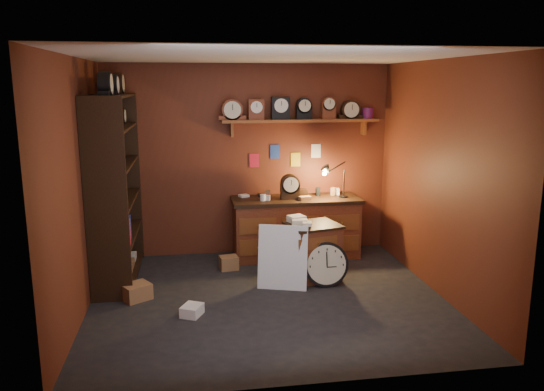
{
  "coord_description": "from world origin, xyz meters",
  "views": [
    {
      "loc": [
        -0.85,
        -5.65,
        2.42
      ],
      "look_at": [
        0.1,
        0.35,
        1.14
      ],
      "focal_mm": 35.0,
      "sensor_mm": 36.0,
      "label": 1
    }
  ],
  "objects_px": {
    "shelving_unit": "(112,181)",
    "workbench": "(296,224)",
    "low_cabinet": "(313,249)",
    "big_round_clock": "(326,265)"
  },
  "relations": [
    {
      "from": "shelving_unit",
      "to": "low_cabinet",
      "type": "bearing_deg",
      "value": -9.5
    },
    {
      "from": "shelving_unit",
      "to": "low_cabinet",
      "type": "distance_m",
      "value": 2.63
    },
    {
      "from": "big_round_clock",
      "to": "low_cabinet",
      "type": "bearing_deg",
      "value": 109.74
    },
    {
      "from": "workbench",
      "to": "big_round_clock",
      "type": "distance_m",
      "value": 1.2
    },
    {
      "from": "workbench",
      "to": "low_cabinet",
      "type": "height_order",
      "value": "workbench"
    },
    {
      "from": "shelving_unit",
      "to": "workbench",
      "type": "height_order",
      "value": "shelving_unit"
    },
    {
      "from": "shelving_unit",
      "to": "big_round_clock",
      "type": "bearing_deg",
      "value": -14.96
    },
    {
      "from": "shelving_unit",
      "to": "big_round_clock",
      "type": "relative_size",
      "value": 4.69
    },
    {
      "from": "shelving_unit",
      "to": "workbench",
      "type": "relative_size",
      "value": 1.43
    },
    {
      "from": "low_cabinet",
      "to": "big_round_clock",
      "type": "relative_size",
      "value": 1.45
    }
  ]
}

